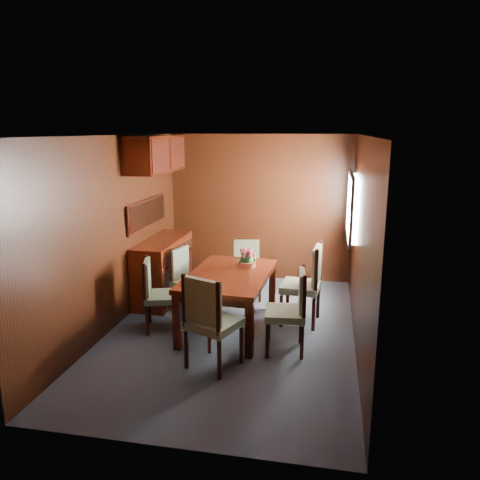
% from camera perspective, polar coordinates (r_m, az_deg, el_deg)
% --- Properties ---
extents(ground, '(4.50, 4.50, 0.00)m').
position_cam_1_polar(ground, '(5.98, -1.02, -11.05)').
color(ground, '#313743').
rests_on(ground, ground).
extents(room_shell, '(3.06, 4.52, 2.41)m').
position_cam_1_polar(room_shell, '(5.85, -1.41, 5.11)').
color(room_shell, black).
rests_on(room_shell, ground).
extents(sideboard, '(0.48, 1.40, 0.90)m').
position_cam_1_polar(sideboard, '(7.05, -9.32, -3.47)').
color(sideboard, '#391107').
rests_on(sideboard, ground).
extents(dining_table, '(1.05, 1.60, 0.73)m').
position_cam_1_polar(dining_table, '(5.85, -1.30, -5.03)').
color(dining_table, '#391107').
rests_on(dining_table, ground).
extents(chair_left_near, '(0.53, 0.54, 0.92)m').
position_cam_1_polar(chair_left_near, '(5.95, -10.19, -6.09)').
color(chair_left_near, black).
rests_on(chair_left_near, ground).
extents(chair_left_far, '(0.50, 0.52, 0.90)m').
position_cam_1_polar(chair_left_far, '(6.52, -6.59, -4.33)').
color(chair_left_far, black).
rests_on(chair_left_far, ground).
extents(chair_right_near, '(0.48, 0.50, 0.97)m').
position_cam_1_polar(chair_right_near, '(5.32, 6.34, -8.03)').
color(chair_right_near, black).
rests_on(chair_right_near, ground).
extents(chair_right_far, '(0.52, 0.54, 1.05)m').
position_cam_1_polar(chair_right_far, '(6.08, 8.18, -4.86)').
color(chair_right_far, black).
rests_on(chair_right_far, ground).
extents(chair_head, '(0.64, 0.62, 1.04)m').
position_cam_1_polar(chair_head, '(4.89, -3.80, -9.38)').
color(chair_head, black).
rests_on(chair_head, ground).
extents(chair_foot, '(0.49, 0.48, 0.88)m').
position_cam_1_polar(chair_foot, '(6.99, 0.83, -3.13)').
color(chair_foot, black).
rests_on(chair_foot, ground).
extents(flower_centerpiece, '(0.25, 0.25, 0.25)m').
position_cam_1_polar(flower_centerpiece, '(6.06, 0.82, -2.18)').
color(flower_centerpiece, '#AD5235').
rests_on(flower_centerpiece, dining_table).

